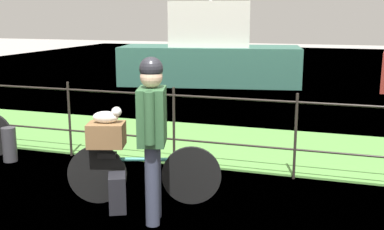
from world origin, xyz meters
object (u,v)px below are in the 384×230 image
(cyclist_person, at_px, (152,126))
(backpack_on_paving, at_px, (117,193))
(mooring_bollard, at_px, (9,144))
(moored_boat_near, at_px, (210,55))
(bicycle_main, at_px, (142,173))
(terrier_dog, at_px, (108,116))
(wooden_crate, at_px, (106,135))

(cyclist_person, xyz_separation_m, backpack_on_paving, (-0.47, 0.12, -0.80))
(backpack_on_paving, height_order, mooring_bollard, mooring_bollard)
(mooring_bollard, relative_size, moored_boat_near, 0.09)
(moored_boat_near, bearing_deg, backpack_on_paving, -80.38)
(bicycle_main, height_order, mooring_bollard, bicycle_main)
(bicycle_main, height_order, terrier_dog, terrier_dog)
(mooring_bollard, bearing_deg, cyclist_person, -23.91)
(bicycle_main, height_order, cyclist_person, cyclist_person)
(bicycle_main, bearing_deg, terrier_dog, -163.68)
(backpack_on_paving, relative_size, moored_boat_near, 0.07)
(backpack_on_paving, bearing_deg, wooden_crate, -156.14)
(wooden_crate, xyz_separation_m, terrier_dog, (0.02, 0.01, 0.21))
(bicycle_main, distance_m, cyclist_person, 0.81)
(terrier_dog, bearing_deg, bicycle_main, 16.32)
(cyclist_person, xyz_separation_m, moored_boat_near, (-2.04, 9.38, -0.12))
(wooden_crate, relative_size, terrier_dog, 1.21)
(backpack_on_paving, bearing_deg, bicycle_main, 119.81)
(wooden_crate, relative_size, mooring_bollard, 0.79)
(wooden_crate, relative_size, backpack_on_paving, 0.98)
(bicycle_main, bearing_deg, cyclist_person, -53.10)
(moored_boat_near, bearing_deg, bicycle_main, -78.99)
(bicycle_main, bearing_deg, moored_boat_near, 101.01)
(mooring_bollard, bearing_deg, wooden_crate, -24.28)
(terrier_dog, distance_m, moored_boat_near, 9.21)
(cyclist_person, bearing_deg, wooden_crate, 157.28)
(wooden_crate, xyz_separation_m, cyclist_person, (0.66, -0.28, 0.21))
(bicycle_main, relative_size, mooring_bollard, 3.32)
(wooden_crate, distance_m, cyclist_person, 0.74)
(wooden_crate, xyz_separation_m, mooring_bollard, (-2.07, 0.93, -0.54))
(moored_boat_near, bearing_deg, mooring_bollard, -94.81)
(cyclist_person, bearing_deg, mooring_bollard, 156.09)
(backpack_on_paving, relative_size, mooring_bollard, 0.80)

